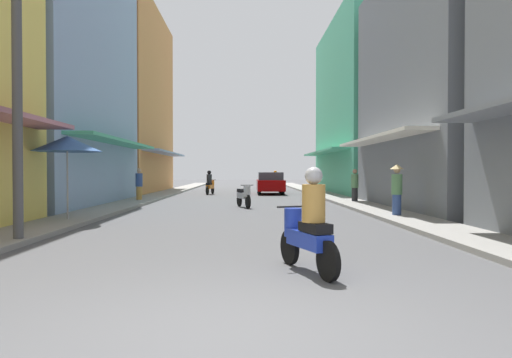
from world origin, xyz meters
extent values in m
plane|color=#4C4C4F|center=(0.00, 22.13, 0.00)|extent=(114.97, 114.97, 0.00)
cube|color=gray|center=(-5.11, 22.13, 0.06)|extent=(1.60, 60.26, 0.12)
cube|color=gray|center=(5.11, 22.13, 0.06)|extent=(1.60, 60.26, 0.12)
cube|color=#8CA5CC|center=(-8.91, 16.19, 7.58)|extent=(6.00, 11.29, 15.16)
cube|color=#4CB28C|center=(-5.41, 16.19, 2.80)|extent=(1.10, 10.16, 0.12)
cube|color=#D88C4C|center=(-8.91, 28.45, 6.42)|extent=(6.00, 12.48, 12.83)
cube|color=#8CA5CC|center=(-5.41, 28.45, 2.80)|extent=(1.10, 11.23, 0.12)
cube|color=slate|center=(8.91, 13.94, 4.92)|extent=(6.00, 10.41, 9.84)
cube|color=silver|center=(5.41, 13.94, 2.80)|extent=(1.10, 9.37, 0.12)
cube|color=#4CB28C|center=(8.91, 26.66, 5.77)|extent=(6.00, 13.12, 11.55)
cube|color=#4CB28C|center=(5.41, 26.66, 2.80)|extent=(1.10, 11.80, 0.12)
cylinder|color=black|center=(-2.03, 26.69, 0.28)|extent=(0.19, 0.56, 0.56)
cylinder|color=black|center=(-2.28, 25.47, 0.28)|extent=(0.19, 0.56, 0.56)
cube|color=orange|center=(-2.16, 26.03, 0.50)|extent=(0.48, 1.04, 0.24)
cube|color=black|center=(-2.20, 25.84, 0.70)|extent=(0.39, 0.60, 0.14)
cylinder|color=orange|center=(-2.05, 26.57, 0.70)|extent=(0.28, 0.28, 0.45)
cylinder|color=black|center=(-2.05, 26.57, 0.95)|extent=(0.54, 0.14, 0.03)
cylinder|color=#262628|center=(-2.19, 25.89, 1.05)|extent=(0.34, 0.34, 0.55)
sphere|color=black|center=(-2.19, 25.89, 1.45)|extent=(0.26, 0.26, 0.26)
cylinder|color=black|center=(0.26, 14.46, 0.28)|extent=(0.24, 0.56, 0.56)
cylinder|color=black|center=(-0.10, 15.65, 0.28)|extent=(0.24, 0.56, 0.56)
cube|color=#B2B2B7|center=(0.07, 15.10, 0.50)|extent=(0.56, 1.04, 0.24)
cube|color=black|center=(0.01, 15.30, 0.70)|extent=(0.43, 0.62, 0.14)
cylinder|color=#B2B2B7|center=(0.23, 14.58, 0.70)|extent=(0.28, 0.28, 0.45)
cylinder|color=black|center=(0.23, 14.58, 0.95)|extent=(0.53, 0.19, 0.03)
cylinder|color=black|center=(0.87, 3.19, 0.28)|extent=(0.26, 0.55, 0.56)
cylinder|color=black|center=(1.29, 2.01, 0.28)|extent=(0.26, 0.55, 0.56)
cube|color=#1E38B7|center=(1.10, 2.56, 0.50)|extent=(0.60, 1.04, 0.24)
cube|color=black|center=(1.16, 2.37, 0.70)|extent=(0.45, 0.62, 0.14)
cylinder|color=#1E38B7|center=(0.91, 3.08, 0.70)|extent=(0.28, 0.28, 0.45)
cylinder|color=black|center=(0.91, 3.08, 0.95)|extent=(0.53, 0.21, 0.03)
cylinder|color=#BF8C3F|center=(1.15, 2.42, 1.05)|extent=(0.34, 0.34, 0.55)
sphere|color=#B2B2B7|center=(1.15, 2.42, 1.45)|extent=(0.26, 0.26, 0.26)
cylinder|color=black|center=(2.32, 32.67, 0.28)|extent=(0.21, 0.56, 0.56)
cylinder|color=black|center=(2.62, 31.46, 0.28)|extent=(0.21, 0.56, 0.56)
cube|color=black|center=(2.48, 32.02, 0.50)|extent=(0.51, 1.04, 0.24)
cube|color=black|center=(2.53, 31.82, 0.70)|extent=(0.41, 0.61, 0.14)
cylinder|color=black|center=(2.35, 32.55, 0.70)|extent=(0.28, 0.28, 0.45)
cylinder|color=black|center=(2.35, 32.55, 0.95)|extent=(0.54, 0.16, 0.03)
cylinder|color=#262628|center=(2.52, 31.87, 1.05)|extent=(0.34, 0.34, 0.55)
sphere|color=orange|center=(2.52, 31.87, 1.45)|extent=(0.26, 0.26, 0.26)
cube|color=#8C0000|center=(1.82, 26.37, 0.60)|extent=(1.79, 4.11, 0.70)
cube|color=#333D47|center=(1.82, 26.22, 1.15)|extent=(1.62, 2.11, 0.60)
cylinder|color=black|center=(1.08, 27.63, 0.32)|extent=(0.19, 0.64, 0.64)
cylinder|color=black|center=(2.58, 27.62, 0.32)|extent=(0.19, 0.64, 0.64)
cylinder|color=black|center=(1.06, 25.13, 0.32)|extent=(0.19, 0.64, 0.64)
cylinder|color=black|center=(2.56, 25.12, 0.32)|extent=(0.19, 0.64, 0.64)
cylinder|color=#262628|center=(5.29, 17.22, 0.37)|extent=(0.28, 0.28, 0.74)
cylinder|color=#598C59|center=(5.29, 17.22, 1.06)|extent=(0.34, 0.34, 0.63)
sphere|color=tan|center=(5.29, 17.22, 1.51)|extent=(0.22, 0.22, 0.22)
cylinder|color=#334C8C|center=(5.01, 10.39, 0.39)|extent=(0.28, 0.28, 0.77)
cylinder|color=#598C59|center=(5.01, 10.39, 1.10)|extent=(0.34, 0.34, 0.65)
sphere|color=tan|center=(5.01, 10.39, 1.56)|extent=(0.22, 0.22, 0.22)
cone|color=#D1B77A|center=(5.01, 10.39, 1.66)|extent=(0.44, 0.44, 0.16)
cylinder|color=#BF8C3F|center=(-5.08, 18.60, 0.38)|extent=(0.28, 0.28, 0.77)
cylinder|color=#334C8C|center=(-5.08, 18.60, 1.09)|extent=(0.34, 0.34, 0.65)
sphere|color=tan|center=(-5.08, 18.60, 1.56)|extent=(0.22, 0.22, 0.22)
cylinder|color=#99999E|center=(-5.02, 9.26, 1.18)|extent=(0.05, 0.05, 2.37)
cone|color=#335999|center=(-5.02, 9.26, 2.32)|extent=(1.96, 1.96, 0.45)
cylinder|color=#4C4C4F|center=(-4.56, 5.39, 3.11)|extent=(0.20, 0.20, 6.22)
camera|label=1|loc=(0.15, -4.27, 1.51)|focal=32.42mm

